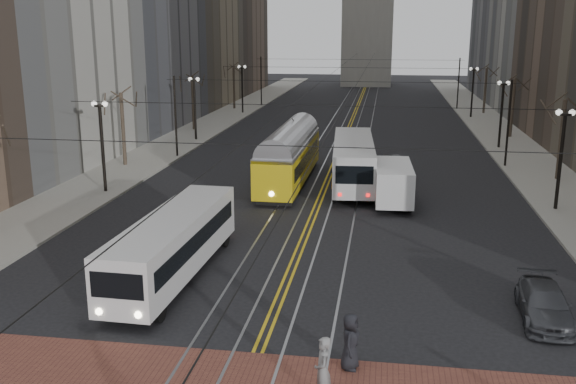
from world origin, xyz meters
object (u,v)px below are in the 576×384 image
(cargo_van, at_px, (393,185))
(pedestrian_a, at_px, (350,341))
(transit_bus, at_px, (174,247))
(sedan_grey, at_px, (395,164))
(sedan_parked, at_px, (544,304))
(rear_bus, at_px, (353,163))
(pedestrian_b, at_px, (323,370))
(streetcar, at_px, (290,161))

(cargo_van, height_order, pedestrian_a, cargo_van)
(transit_bus, distance_m, sedan_grey, 23.67)
(transit_bus, relative_size, sedan_parked, 2.56)
(rear_bus, height_order, sedan_grey, rear_bus)
(cargo_van, relative_size, sedan_grey, 1.40)
(sedan_parked, bearing_deg, pedestrian_a, -142.68)
(sedan_grey, distance_m, sedan_parked, 24.20)
(transit_bus, xyz_separation_m, pedestrian_a, (7.76, -6.45, -0.43))
(pedestrian_a, bearing_deg, pedestrian_b, 169.53)
(transit_bus, bearing_deg, sedan_grey, 68.76)
(cargo_van, distance_m, pedestrian_b, 21.56)
(sedan_grey, xyz_separation_m, pedestrian_a, (-1.61, -28.17, 0.25))
(transit_bus, xyz_separation_m, streetcar, (2.24, 17.64, 0.21))
(sedan_grey, bearing_deg, streetcar, -157.79)
(transit_bus, height_order, streetcar, streetcar)
(transit_bus, relative_size, rear_bus, 0.92)
(cargo_van, height_order, sedan_parked, cargo_van)
(transit_bus, xyz_separation_m, rear_bus, (6.54, 17.54, 0.18))
(streetcar, height_order, pedestrian_a, streetcar)
(sedan_parked, bearing_deg, rear_bus, 115.58)
(rear_bus, distance_m, sedan_parked, 21.05)
(rear_bus, bearing_deg, sedan_parked, -71.49)
(transit_bus, height_order, rear_bus, rear_bus)
(rear_bus, xyz_separation_m, cargo_van, (2.61, -4.49, -0.31))
(sedan_grey, relative_size, sedan_parked, 0.94)
(sedan_grey, bearing_deg, transit_bus, -120.92)
(cargo_van, xyz_separation_m, pedestrian_a, (-1.40, -19.49, -0.30))
(sedan_grey, xyz_separation_m, sedan_parked, (5.10, -23.66, -0.06))
(cargo_van, distance_m, sedan_grey, 8.70)
(sedan_grey, distance_m, pedestrian_a, 28.21)
(streetcar, bearing_deg, pedestrian_a, -76.50)
(rear_bus, bearing_deg, pedestrian_b, -92.40)
(cargo_van, xyz_separation_m, sedan_grey, (0.22, 8.68, -0.54))
(sedan_grey, bearing_deg, rear_bus, -131.63)
(sedan_grey, bearing_deg, pedestrian_b, -101.89)
(rear_bus, bearing_deg, transit_bus, -114.10)
(streetcar, bearing_deg, pedestrian_b, -78.84)
(sedan_grey, height_order, sedan_parked, sedan_grey)
(streetcar, xyz_separation_m, pedestrian_b, (4.86, -26.06, -0.55))
(streetcar, xyz_separation_m, cargo_van, (6.91, -4.60, -0.33))
(sedan_parked, bearing_deg, cargo_van, 112.97)
(sedan_grey, bearing_deg, pedestrian_a, -100.86)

